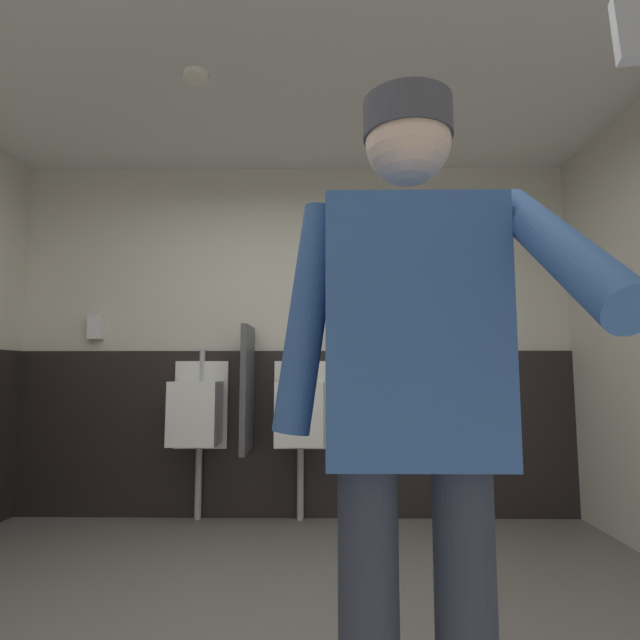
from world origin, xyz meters
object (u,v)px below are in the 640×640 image
at_px(urinal_middle, 300,412).
at_px(soap_dispenser, 96,328).
at_px(person, 413,390).
at_px(cell_phone, 636,29).
at_px(urinal_left, 197,412).

distance_m(urinal_middle, soap_dispenser, 1.70).
xyz_separation_m(person, cell_phone, (0.25, -0.50, 0.54)).
bearing_deg(cell_phone, person, 124.96).
relative_size(cell_phone, soap_dispenser, 0.61).
distance_m(person, soap_dispenser, 3.28).
bearing_deg(soap_dispenser, person, -52.62).
height_order(cell_phone, soap_dispenser, cell_phone).
height_order(urinal_middle, cell_phone, cell_phone).
bearing_deg(urinal_middle, urinal_left, 180.00).
distance_m(cell_phone, soap_dispenser, 3.82).
bearing_deg(urinal_middle, soap_dispenser, 175.67).
bearing_deg(cell_phone, urinal_middle, 110.75).
distance_m(urinal_middle, cell_phone, 3.14).
height_order(urinal_middle, soap_dispenser, soap_dispenser).
xyz_separation_m(urinal_middle, soap_dispenser, (-1.58, 0.12, 0.63)).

